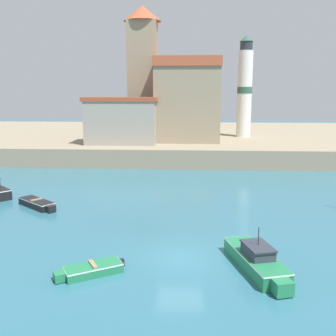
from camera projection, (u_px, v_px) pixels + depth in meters
ground_plane at (180, 256)px, 20.72m from camera, size 200.00×200.00×0.00m
quay_seawall at (187, 139)px, 62.90m from camera, size 120.00×40.00×2.18m
dinghy_green_0 at (91, 269)px, 18.59m from camera, size 3.17×2.34×0.54m
dinghy_black_3 at (37, 203)px, 29.39m from camera, size 3.60×3.16×0.62m
motorboat_green_4 at (257, 260)px, 19.07m from camera, size 2.70×5.57×2.19m
church at (181, 95)px, 55.34m from camera, size 12.68×17.49×17.42m
lighthouse at (245, 89)px, 54.92m from camera, size 2.06×2.06×13.88m
harbor_shed_near_wharf at (121, 120)px, 48.11m from camera, size 8.93×4.47×5.69m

